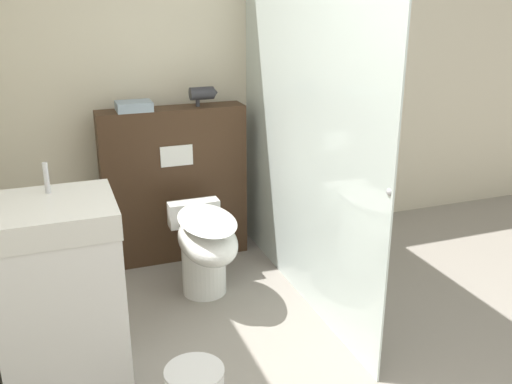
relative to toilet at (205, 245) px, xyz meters
name	(u,v)px	position (x,y,z in m)	size (l,w,h in m)	color
wall_back	(193,78)	(0.17, 0.85, 0.90)	(8.00, 0.06, 2.50)	beige
partition_panel	(175,185)	(-0.04, 0.63, 0.20)	(1.00, 0.22, 1.09)	#3D2819
shower_glass	(302,135)	(0.57, -0.16, 0.69)	(0.04, 1.94, 2.07)	silver
toilet	(205,245)	(0.00, 0.00, 0.00)	(0.34, 0.67, 0.55)	white
sink_vanity	(62,302)	(-0.86, -0.67, 0.15)	(0.54, 0.50, 1.12)	white
hair_drier	(203,93)	(0.18, 0.62, 0.83)	(0.19, 0.09, 0.13)	#2D2D33
folded_towel	(134,106)	(-0.29, 0.61, 0.78)	(0.23, 0.17, 0.06)	#8C9EAD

